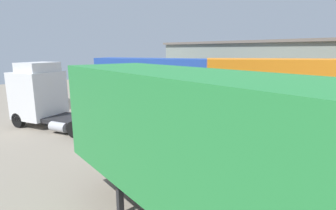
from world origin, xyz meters
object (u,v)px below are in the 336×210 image
object	(u,v)px
tractor_unit_white	(44,96)
container_trailer_black	(153,74)
container_trailer_yellow	(298,88)
container_trailer_green	(202,144)
traffic_cone	(48,111)
oil_drum	(123,138)
gravel_pile	(51,98)

from	to	relation	value
tractor_unit_white	container_trailer_black	distance (m)	9.82
container_trailer_black	container_trailer_yellow	xyz separation A→B (m)	(12.72, 0.06, 0.13)
container_trailer_green	traffic_cone	size ratio (longest dim) A/B	16.52
container_trailer_yellow	oil_drum	distance (m)	9.59
container_trailer_yellow	traffic_cone	distance (m)	16.71
container_trailer_black	container_trailer_yellow	size ratio (longest dim) A/B	1.18
tractor_unit_white	container_trailer_yellow	xyz separation A→B (m)	(11.23, 9.74, 0.82)
container_trailer_black	container_trailer_yellow	bearing A→B (deg)	153.30
container_trailer_black	oil_drum	size ratio (longest dim) A/B	12.05
oil_drum	traffic_cone	xyz separation A→B (m)	(-9.27, -0.74, -0.19)
tractor_unit_white	container_trailer_yellow	distance (m)	14.88
container_trailer_black	traffic_cone	bearing A→B (deg)	54.56
tractor_unit_white	container_trailer_yellow	size ratio (longest dim) A/B	0.77
container_trailer_black	oil_drum	distance (m)	11.46
oil_drum	tractor_unit_white	bearing A→B (deg)	-165.25
container_trailer_green	oil_drum	xyz separation A→B (m)	(-7.11, 2.22, -2.21)
container_trailer_black	container_trailer_yellow	world-z (taller)	container_trailer_yellow
tractor_unit_white	container_trailer_yellow	bearing A→B (deg)	-163.32
tractor_unit_white	oil_drum	bearing A→B (deg)	170.50
container_trailer_black	container_trailer_green	bearing A→B (deg)	118.97
traffic_cone	gravel_pile	bearing A→B (deg)	159.70
tractor_unit_white	traffic_cone	xyz separation A→B (m)	(-2.79, 0.96, -1.58)
container_trailer_black	oil_drum	world-z (taller)	container_trailer_black
tractor_unit_white	gravel_pile	xyz separation A→B (m)	(-5.67, 2.03, -1.17)
tractor_unit_white	traffic_cone	size ratio (longest dim) A/B	12.65
traffic_cone	container_trailer_green	bearing A→B (deg)	-5.15
gravel_pile	tractor_unit_white	bearing A→B (deg)	-19.66
container_trailer_black	gravel_pile	size ratio (longest dim) A/B	2.22
container_trailer_green	container_trailer_yellow	xyz separation A→B (m)	(-2.35, 10.25, 0.00)
container_trailer_green	container_trailer_black	distance (m)	18.20
container_trailer_black	traffic_cone	xyz separation A→B (m)	(-1.30, -8.72, -2.27)
tractor_unit_white	traffic_cone	distance (m)	3.35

